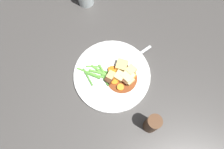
# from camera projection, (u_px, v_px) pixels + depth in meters

# --- Properties ---
(ground_plane) EXTENTS (3.00, 3.00, 0.00)m
(ground_plane) POSITION_uv_depth(u_px,v_px,m) (112.00, 76.00, 0.80)
(ground_plane) COLOR #423F3D
(dinner_plate) EXTENTS (0.27, 0.27, 0.02)m
(dinner_plate) POSITION_uv_depth(u_px,v_px,m) (112.00, 75.00, 0.79)
(dinner_plate) COLOR white
(dinner_plate) RESTS_ON ground_plane
(stew_sauce) EXTENTS (0.11, 0.11, 0.00)m
(stew_sauce) POSITION_uv_depth(u_px,v_px,m) (121.00, 79.00, 0.77)
(stew_sauce) COLOR brown
(stew_sauce) RESTS_ON dinner_plate
(carrot_slice_0) EXTENTS (0.03, 0.03, 0.01)m
(carrot_slice_0) POSITION_uv_depth(u_px,v_px,m) (120.00, 87.00, 0.76)
(carrot_slice_0) COLOR orange
(carrot_slice_0) RESTS_ON dinner_plate
(carrot_slice_1) EXTENTS (0.03, 0.03, 0.01)m
(carrot_slice_1) POSITION_uv_depth(u_px,v_px,m) (117.00, 71.00, 0.78)
(carrot_slice_1) COLOR orange
(carrot_slice_1) RESTS_ON dinner_plate
(carrot_slice_2) EXTENTS (0.04, 0.04, 0.01)m
(carrot_slice_2) POSITION_uv_depth(u_px,v_px,m) (132.00, 75.00, 0.77)
(carrot_slice_2) COLOR orange
(carrot_slice_2) RESTS_ON dinner_plate
(carrot_slice_3) EXTENTS (0.03, 0.03, 0.01)m
(carrot_slice_3) POSITION_uv_depth(u_px,v_px,m) (112.00, 70.00, 0.78)
(carrot_slice_3) COLOR orange
(carrot_slice_3) RESTS_ON dinner_plate
(carrot_slice_4) EXTENTS (0.04, 0.04, 0.01)m
(carrot_slice_4) POSITION_uv_depth(u_px,v_px,m) (115.00, 81.00, 0.77)
(carrot_slice_4) COLOR orange
(carrot_slice_4) RESTS_ON dinner_plate
(potato_chunk_0) EXTENTS (0.04, 0.04, 0.03)m
(potato_chunk_0) POSITION_uv_depth(u_px,v_px,m) (131.00, 71.00, 0.77)
(potato_chunk_0) COLOR #E5CC7A
(potato_chunk_0) RESTS_ON dinner_plate
(potato_chunk_1) EXTENTS (0.03, 0.04, 0.02)m
(potato_chunk_1) POSITION_uv_depth(u_px,v_px,m) (130.00, 80.00, 0.76)
(potato_chunk_1) COLOR #E5CC7A
(potato_chunk_1) RESTS_ON dinner_plate
(potato_chunk_2) EXTENTS (0.05, 0.05, 0.03)m
(potato_chunk_2) POSITION_uv_depth(u_px,v_px,m) (128.00, 76.00, 0.76)
(potato_chunk_2) COLOR #EAD68C
(potato_chunk_2) RESTS_ON dinner_plate
(potato_chunk_3) EXTENTS (0.03, 0.03, 0.02)m
(potato_chunk_3) POSITION_uv_depth(u_px,v_px,m) (111.00, 76.00, 0.77)
(potato_chunk_3) COLOR #DBBC6B
(potato_chunk_3) RESTS_ON dinner_plate
(potato_chunk_4) EXTENTS (0.03, 0.04, 0.03)m
(potato_chunk_4) POSITION_uv_depth(u_px,v_px,m) (119.00, 77.00, 0.76)
(potato_chunk_4) COLOR #EAD68C
(potato_chunk_4) RESTS_ON dinner_plate
(potato_chunk_5) EXTENTS (0.04, 0.04, 0.03)m
(potato_chunk_5) POSITION_uv_depth(u_px,v_px,m) (122.00, 66.00, 0.78)
(potato_chunk_5) COLOR #DBBC6B
(potato_chunk_5) RESTS_ON dinner_plate
(meat_chunk_0) EXTENTS (0.03, 0.03, 0.02)m
(meat_chunk_0) POSITION_uv_depth(u_px,v_px,m) (125.00, 81.00, 0.76)
(meat_chunk_0) COLOR #56331E
(meat_chunk_0) RESTS_ON dinner_plate
(meat_chunk_1) EXTENTS (0.03, 0.03, 0.02)m
(meat_chunk_1) POSITION_uv_depth(u_px,v_px,m) (109.00, 80.00, 0.76)
(meat_chunk_1) COLOR #4C2B19
(meat_chunk_1) RESTS_ON dinner_plate
(green_bean_0) EXTENTS (0.08, 0.02, 0.01)m
(green_bean_0) POSITION_uv_depth(u_px,v_px,m) (99.00, 76.00, 0.78)
(green_bean_0) COLOR #66AD42
(green_bean_0) RESTS_ON dinner_plate
(green_bean_1) EXTENTS (0.06, 0.05, 0.01)m
(green_bean_1) POSITION_uv_depth(u_px,v_px,m) (88.00, 77.00, 0.77)
(green_bean_1) COLOR #4C8E33
(green_bean_1) RESTS_ON dinner_plate
(green_bean_2) EXTENTS (0.08, 0.02, 0.01)m
(green_bean_2) POSITION_uv_depth(u_px,v_px,m) (107.00, 73.00, 0.78)
(green_bean_2) COLOR #4C8E33
(green_bean_2) RESTS_ON dinner_plate
(green_bean_3) EXTENTS (0.05, 0.04, 0.01)m
(green_bean_3) POSITION_uv_depth(u_px,v_px,m) (104.00, 79.00, 0.77)
(green_bean_3) COLOR #4C8E33
(green_bean_3) RESTS_ON dinner_plate
(green_bean_4) EXTENTS (0.06, 0.05, 0.01)m
(green_bean_4) POSITION_uv_depth(u_px,v_px,m) (104.00, 73.00, 0.78)
(green_bean_4) COLOR #66AD42
(green_bean_4) RESTS_ON dinner_plate
(green_bean_5) EXTENTS (0.06, 0.01, 0.01)m
(green_bean_5) POSITION_uv_depth(u_px,v_px,m) (92.00, 75.00, 0.78)
(green_bean_5) COLOR #4C8E33
(green_bean_5) RESTS_ON dinner_plate
(green_bean_6) EXTENTS (0.07, 0.02, 0.01)m
(green_bean_6) POSITION_uv_depth(u_px,v_px,m) (98.00, 72.00, 0.78)
(green_bean_6) COLOR #66AD42
(green_bean_6) RESTS_ON dinner_plate
(green_bean_7) EXTENTS (0.07, 0.01, 0.01)m
(green_bean_7) POSITION_uv_depth(u_px,v_px,m) (87.00, 72.00, 0.78)
(green_bean_7) COLOR #66AD42
(green_bean_7) RESTS_ON dinner_plate
(green_bean_8) EXTENTS (0.05, 0.03, 0.01)m
(green_bean_8) POSITION_uv_depth(u_px,v_px,m) (93.00, 67.00, 0.79)
(green_bean_8) COLOR #66AD42
(green_bean_8) RESTS_ON dinner_plate
(green_bean_9) EXTENTS (0.08, 0.03, 0.01)m
(green_bean_9) POSITION_uv_depth(u_px,v_px,m) (100.00, 72.00, 0.78)
(green_bean_9) COLOR #66AD42
(green_bean_9) RESTS_ON dinner_plate
(fork) EXTENTS (0.10, 0.16, 0.00)m
(fork) POSITION_uv_depth(u_px,v_px,m) (131.00, 60.00, 0.80)
(fork) COLOR silver
(fork) RESTS_ON dinner_plate
(pepper_mill) EXTENTS (0.04, 0.04, 0.11)m
(pepper_mill) POSITION_uv_depth(u_px,v_px,m) (152.00, 124.00, 0.68)
(pepper_mill) COLOR #4C2D19
(pepper_mill) RESTS_ON ground_plane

